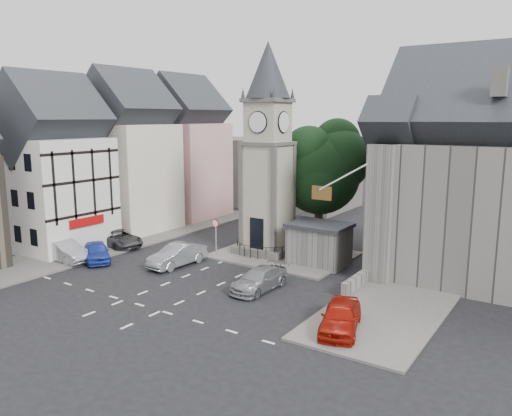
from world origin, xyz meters
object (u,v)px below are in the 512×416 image
Objects in this scene: clock_tower at (268,151)px; car_west_blue at (97,252)px; pedestrian at (367,263)px; stone_shelter at (319,244)px; car_east_red at (341,317)px.

clock_tower is 14.99m from car_west_blue.
clock_tower is 9.61× the size of pedestrian.
pedestrian is at bearing -31.83° from car_west_blue.
clock_tower reaches higher than stone_shelter.
car_east_red is (10.93, -10.37, -7.35)m from clock_tower.
pedestrian is at bearing -6.11° from clock_tower.
pedestrian is at bearing -6.43° from stone_shelter.
stone_shelter is 11.66m from car_east_red.
clock_tower is at bearing 174.16° from stone_shelter.
car_west_blue is at bearing -149.35° from stone_shelter.
car_west_blue is 0.94× the size of car_east_red.
car_west_blue is 2.52× the size of pedestrian.
car_east_red is at bearing -43.50° from clock_tower.
stone_shelter is at bearing 105.15° from car_east_red.
stone_shelter is 2.54× the size of pedestrian.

